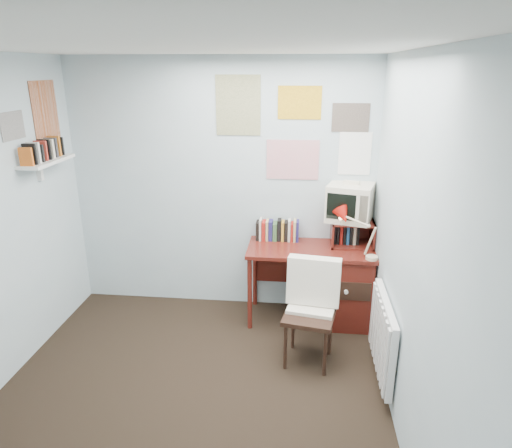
{
  "coord_description": "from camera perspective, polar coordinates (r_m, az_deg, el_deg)",
  "views": [
    {
      "loc": [
        0.8,
        -2.58,
        2.39
      ],
      "look_at": [
        0.42,
        1.01,
        1.14
      ],
      "focal_mm": 32.0,
      "sensor_mm": 36.0,
      "label": 1
    }
  ],
  "objects": [
    {
      "name": "ground",
      "position": [
        3.61,
        -9.11,
        -22.73
      ],
      "size": [
        3.5,
        3.5,
        0.0
      ],
      "primitive_type": "plane",
      "color": "black",
      "rests_on": "ground"
    },
    {
      "name": "right_wall",
      "position": [
        2.91,
        19.48,
        -5.17
      ],
      "size": [
        0.02,
        3.5,
        2.5
      ],
      "primitive_type": "cube",
      "color": "silver",
      "rests_on": "ground"
    },
    {
      "name": "book_row",
      "position": [
        4.51,
        3.84,
        -0.71
      ],
      "size": [
        0.6,
        0.14,
        0.22
      ],
      "primitive_type": "cube",
      "color": "maroon",
      "rests_on": "desk"
    },
    {
      "name": "ceiling",
      "position": [
        2.71,
        -12.03,
        21.02
      ],
      "size": [
        3.0,
        3.5,
        0.02
      ],
      "primitive_type": "cube",
      "color": "white",
      "rests_on": "back_wall"
    },
    {
      "name": "posters_left",
      "position": [
        4.35,
        -26.46,
        11.98
      ],
      "size": [
        0.01,
        0.7,
        0.6
      ],
      "primitive_type": "cube",
      "color": "white",
      "rests_on": "left_wall"
    },
    {
      "name": "crt_tv",
      "position": [
        4.38,
        11.69,
        2.88
      ],
      "size": [
        0.49,
        0.46,
        0.38
      ],
      "primitive_type": "cube",
      "rotation": [
        0.0,
        0.0,
        -0.27
      ],
      "color": "beige",
      "rests_on": "tv_riser"
    },
    {
      "name": "back_wall",
      "position": [
        4.55,
        -4.36,
        4.48
      ],
      "size": [
        3.0,
        0.02,
        2.5
      ],
      "primitive_type": "cube",
      "color": "silver",
      "rests_on": "ground"
    },
    {
      "name": "tv_riser",
      "position": [
        4.46,
        11.92,
        -1.1
      ],
      "size": [
        0.4,
        0.3,
        0.25
      ],
      "primitive_type": "cube",
      "color": "maroon",
      "rests_on": "desk"
    },
    {
      "name": "wall_shelf",
      "position": [
        4.36,
        -24.68,
        7.14
      ],
      "size": [
        0.2,
        0.62,
        0.24
      ],
      "primitive_type": "cube",
      "color": "white",
      "rests_on": "left_wall"
    },
    {
      "name": "desk_chair",
      "position": [
        3.88,
        6.67,
        -11.4
      ],
      "size": [
        0.51,
        0.5,
        0.87
      ],
      "primitive_type": "cube",
      "rotation": [
        0.0,
        0.0,
        -0.18
      ],
      "color": "black",
      "rests_on": "ground"
    },
    {
      "name": "desk",
      "position": [
        4.54,
        10.14,
        -7.23
      ],
      "size": [
        1.2,
        0.55,
        0.76
      ],
      "color": "maroon",
      "rests_on": "ground"
    },
    {
      "name": "desk_lamp",
      "position": [
        4.15,
        14.47,
        -1.78
      ],
      "size": [
        0.29,
        0.26,
        0.4
      ],
      "primitive_type": "cube",
      "rotation": [
        0.0,
        0.0,
        0.08
      ],
      "color": "red",
      "rests_on": "desk"
    },
    {
      "name": "radiator",
      "position": [
        3.76,
        15.59,
        -13.35
      ],
      "size": [
        0.09,
        0.8,
        0.6
      ],
      "primitive_type": "cube",
      "color": "white",
      "rests_on": "right_wall"
    },
    {
      "name": "posters_back",
      "position": [
        4.36,
        4.71,
        11.87
      ],
      "size": [
        1.2,
        0.01,
        0.9
      ],
      "primitive_type": "cube",
      "color": "white",
      "rests_on": "back_wall"
    }
  ]
}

